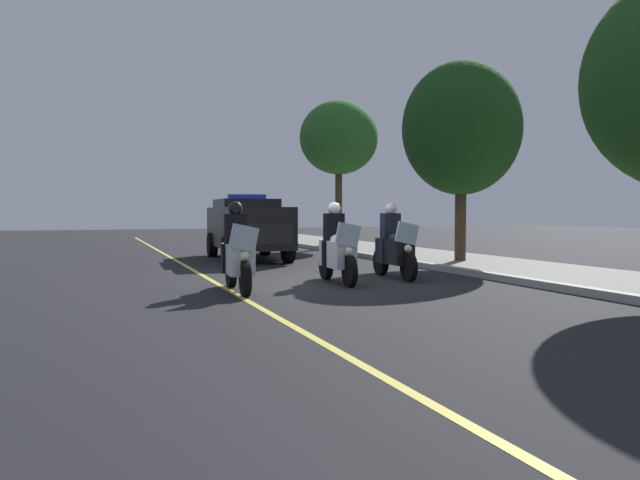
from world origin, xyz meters
name	(u,v)px	position (x,y,z in m)	size (l,w,h in m)	color
ground_plane	(320,281)	(0.00, 0.00, 0.00)	(80.00, 80.00, 0.00)	black
curb_strip	(466,272)	(0.00, 3.73, 0.07)	(48.00, 0.24, 0.15)	#9E9B93
sidewalk_strip	(531,270)	(0.00, 5.63, 0.05)	(48.00, 3.60, 0.10)	gray
lane_stripe_center	(221,285)	(0.00, -2.19, 0.00)	(48.00, 0.12, 0.01)	#E0D14C
police_motorcycle_lead_left	(237,255)	(1.00, -2.07, 0.70)	(2.14, 0.59, 1.72)	black
police_motorcycle_lead_right	(337,250)	(0.40, 0.22, 0.70)	(2.14, 0.59, 1.72)	black
police_motorcycle_trailing	(394,248)	(0.03, 1.77, 0.70)	(2.14, 0.59, 1.72)	black
police_suv	(248,226)	(-6.48, 0.00, 1.07)	(4.99, 2.27, 2.05)	black
tree_mid_block	(461,129)	(-2.64, 5.31, 3.88)	(3.38, 3.38, 5.69)	#42301E
tree_far_back	(339,138)	(-11.38, 5.14, 4.56)	(3.27, 3.27, 6.02)	#42301E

